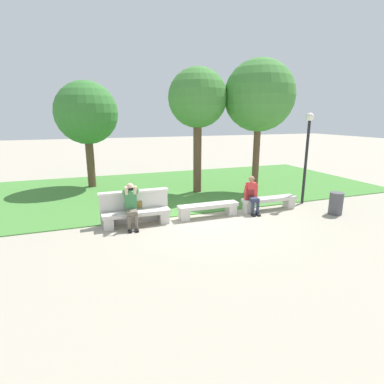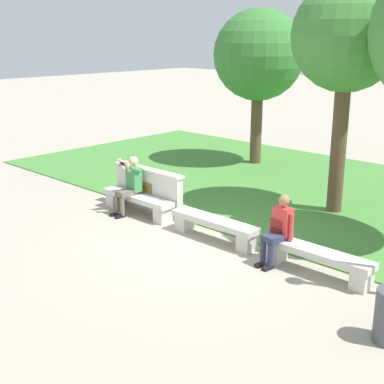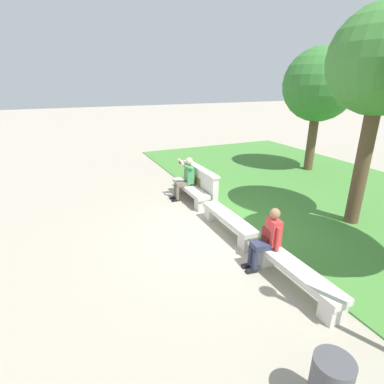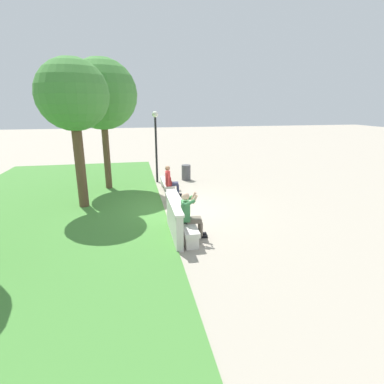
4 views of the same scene
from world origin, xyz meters
name	(u,v)px [view 2 (image 2 of 4)]	position (x,y,z in m)	size (l,w,h in m)	color
ground_plane	(214,240)	(0.00, 0.00, 0.00)	(80.00, 80.00, 0.00)	#A89E8C
grass_strip	(326,193)	(0.00, 4.38, 0.01)	(18.68, 8.00, 0.03)	#478438
bench_main	(138,201)	(-2.33, 0.00, 0.30)	(2.02, 0.40, 0.45)	beige
bench_near	(214,225)	(0.00, 0.00, 0.30)	(2.02, 0.40, 0.45)	beige
bench_mid	(317,258)	(2.33, 0.00, 0.30)	(2.02, 0.40, 0.45)	beige
backrest_wall_with_plaque	(148,189)	(-2.33, 0.34, 0.52)	(2.12, 0.24, 1.01)	beige
person_photographer	(130,182)	(-2.49, -0.08, 0.74)	(0.49, 0.74, 1.32)	black
person_distant	(279,228)	(1.58, -0.07, 0.67)	(0.48, 0.70, 1.26)	black
backpack	(279,228)	(1.52, 0.02, 0.63)	(0.28, 0.24, 0.43)	maroon
tree_behind_wall	(259,56)	(-3.39, 5.85, 3.33)	(2.74, 2.74, 4.73)	brown
tree_right_background	(347,39)	(0.85, 3.23, 3.87)	(2.39, 2.39, 5.13)	brown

